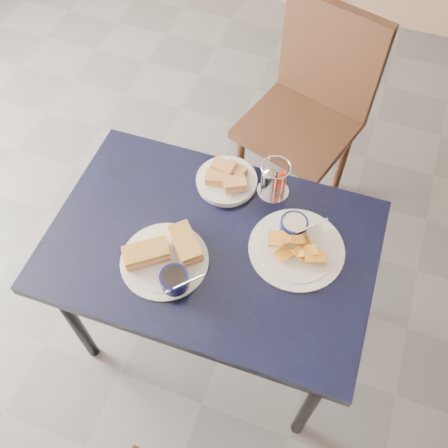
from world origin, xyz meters
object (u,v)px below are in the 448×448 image
(dining_table, at_px, (212,255))
(condiment_caddy, at_px, (273,181))
(plantain_plate, at_px, (296,242))
(sandwich_plate, at_px, (167,258))
(bread_basket, at_px, (227,179))
(chair_far, at_px, (306,101))

(dining_table, xyz_separation_m, condiment_caddy, (0.12, 0.27, 0.13))
(plantain_plate, height_order, condiment_caddy, condiment_caddy)
(sandwich_plate, height_order, condiment_caddy, condiment_caddy)
(bread_basket, bearing_deg, dining_table, -81.87)
(chair_far, relative_size, plantain_plate, 3.20)
(bread_basket, bearing_deg, chair_far, 79.80)
(plantain_plate, distance_m, condiment_caddy, 0.23)
(dining_table, height_order, sandwich_plate, sandwich_plate)
(dining_table, height_order, chair_far, chair_far)
(chair_far, height_order, bread_basket, chair_far)
(plantain_plate, bearing_deg, bread_basket, 151.50)
(dining_table, bearing_deg, sandwich_plate, -132.25)
(dining_table, xyz_separation_m, sandwich_plate, (-0.10, -0.11, 0.10))
(plantain_plate, height_order, bread_basket, plantain_plate)
(chair_far, xyz_separation_m, bread_basket, (-0.13, -0.70, 0.21))
(dining_table, distance_m, plantain_plate, 0.29)
(chair_far, height_order, sandwich_plate, chair_far)
(chair_far, relative_size, sandwich_plate, 3.24)
(sandwich_plate, distance_m, plantain_plate, 0.41)
(chair_far, xyz_separation_m, condiment_caddy, (0.03, -0.67, 0.24))
(plantain_plate, xyz_separation_m, condiment_caddy, (-0.14, 0.18, 0.04))
(dining_table, bearing_deg, chair_far, 84.54)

